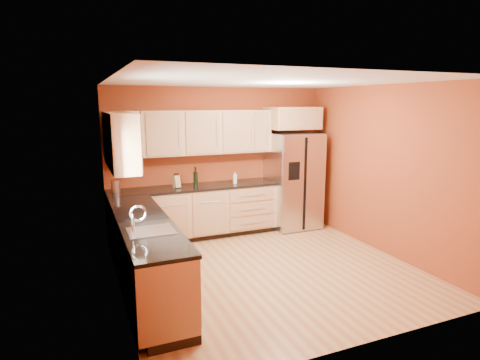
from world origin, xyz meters
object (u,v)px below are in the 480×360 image
object	(u,v)px
refrigerator	(293,181)
wine_bottle_a	(196,177)
canister_left	(116,187)
knife_block	(176,182)
soap_dispenser	(235,178)

from	to	relation	value
refrigerator	wine_bottle_a	xyz separation A→B (m)	(-1.89, 0.01, 0.20)
refrigerator	wine_bottle_a	size ratio (longest dim) A/B	5.37
canister_left	knife_block	distance (m)	0.98
canister_left	knife_block	bearing A→B (deg)	2.21
refrigerator	knife_block	bearing A→B (deg)	178.30
canister_left	knife_block	size ratio (longest dim) A/B	1.02
refrigerator	soap_dispenser	world-z (taller)	refrigerator
canister_left	wine_bottle_a	distance (m)	1.31
canister_left	wine_bottle_a	xyz separation A→B (m)	(1.31, -0.02, 0.06)
wine_bottle_a	soap_dispenser	distance (m)	0.73
wine_bottle_a	soap_dispenser	xyz separation A→B (m)	(0.72, 0.02, -0.07)
wine_bottle_a	knife_block	size ratio (longest dim) A/B	1.60
canister_left	soap_dispenser	distance (m)	2.03
refrigerator	canister_left	distance (m)	3.20
knife_block	soap_dispenser	size ratio (longest dim) A/B	1.04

